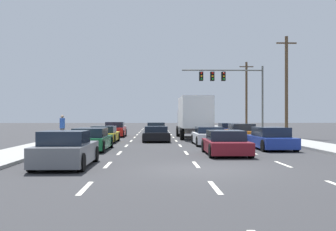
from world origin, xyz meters
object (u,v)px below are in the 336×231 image
(car_yellow, at_px, (104,135))
(car_orange, at_px, (241,133))
(car_maroon, at_px, (226,144))
(car_tan, at_px, (156,130))
(car_black, at_px, (156,134))
(utility_pole_far, at_px, (246,95))
(car_green, at_px, (91,140))
(car_gray, at_px, (66,150))
(utility_pole_mid, at_px, (286,85))
(car_white, at_px, (208,136))
(car_red, at_px, (115,130))
(pedestrian_near_corner, at_px, (62,127))
(traffic_signal_mast, at_px, (226,81))
(car_blue, at_px, (270,139))
(car_navy, at_px, (228,130))
(box_truck, at_px, (194,115))

(car_yellow, distance_m, car_orange, 10.44)
(car_maroon, bearing_deg, car_tan, 100.82)
(car_black, xyz_separation_m, utility_pole_far, (11.67, 21.67, 4.04))
(car_green, relative_size, car_gray, 1.11)
(car_yellow, height_order, car_black, car_yellow)
(utility_pole_mid, distance_m, utility_pole_far, 16.36)
(car_green, xyz_separation_m, car_gray, (0.20, -7.18, 0.03))
(car_tan, distance_m, car_white, 11.54)
(car_tan, relative_size, car_maroon, 1.10)
(car_red, height_order, car_orange, car_red)
(car_gray, relative_size, car_orange, 0.89)
(car_black, relative_size, pedestrian_near_corner, 2.40)
(car_yellow, xyz_separation_m, pedestrian_near_corner, (-3.16, 0.71, 0.50))
(car_red, xyz_separation_m, car_green, (0.17, -14.65, -0.03))
(car_black, bearing_deg, car_green, -114.45)
(pedestrian_near_corner, bearing_deg, car_tan, 47.16)
(car_yellow, distance_m, traffic_signal_mast, 18.14)
(car_gray, xyz_separation_m, traffic_signal_mast, (10.78, 27.39, 4.95))
(car_tan, bearing_deg, car_black, -89.85)
(car_yellow, bearing_deg, car_gray, -88.63)
(car_blue, xyz_separation_m, pedestrian_near_corner, (-13.33, 6.99, 0.47))
(car_yellow, xyz_separation_m, car_white, (7.10, -2.94, 0.01))
(car_orange, relative_size, traffic_signal_mast, 0.54)
(car_tan, height_order, pedestrian_near_corner, pedestrian_near_corner)
(car_navy, relative_size, utility_pole_far, 0.49)
(car_black, height_order, box_truck, box_truck)
(car_green, xyz_separation_m, car_navy, (10.32, 15.27, -0.01))
(car_tan, height_order, car_white, car_tan)
(utility_pole_far, bearing_deg, car_gray, -112.29)
(car_red, height_order, car_maroon, car_red)
(car_gray, distance_m, car_orange, 18.69)
(utility_pole_mid, bearing_deg, car_orange, -137.75)
(box_truck, distance_m, car_orange, 4.64)
(car_black, distance_m, utility_pole_far, 24.94)
(pedestrian_near_corner, bearing_deg, car_blue, -27.68)
(car_red, relative_size, utility_pole_far, 0.48)
(pedestrian_near_corner, bearing_deg, car_black, 3.00)
(car_orange, xyz_separation_m, utility_pole_mid, (4.97, 4.52, 4.01))
(car_white, distance_m, car_navy, 11.91)
(car_gray, distance_m, car_blue, 12.48)
(car_tan, bearing_deg, utility_pole_mid, -8.42)
(car_yellow, distance_m, box_truck, 8.42)
(car_orange, relative_size, utility_pole_mid, 0.52)
(car_navy, distance_m, traffic_signal_mast, 7.05)
(car_green, distance_m, utility_pole_far, 33.46)
(car_yellow, bearing_deg, box_truck, 34.29)
(car_black, height_order, traffic_signal_mast, traffic_signal_mast)
(car_red, xyz_separation_m, car_navy, (10.49, 0.62, -0.04))
(traffic_signal_mast, bearing_deg, pedestrian_near_corner, -138.29)
(car_yellow, relative_size, car_white, 1.04)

